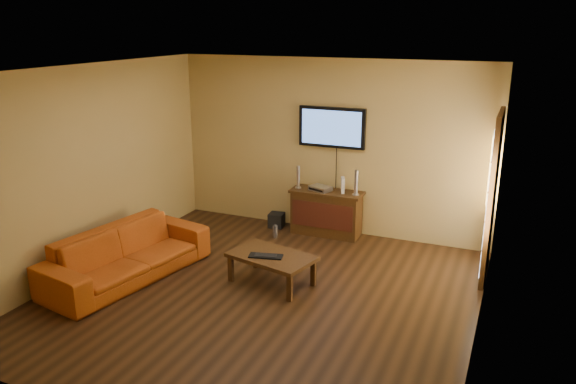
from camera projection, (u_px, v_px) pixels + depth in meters
The scene contains 14 objects.
ground_plane at pixel (261, 295), 6.86m from camera, with size 5.00×5.00×0.00m, color black.
room_walls at pixel (281, 150), 6.92m from camera, with size 5.00×5.00×5.00m.
french_door at pixel (492, 199), 7.13m from camera, with size 0.07×1.02×2.22m.
media_console at pixel (326, 212), 8.75m from camera, with size 1.12×0.43×0.71m.
television at pixel (332, 127), 8.52m from camera, with size 1.05×0.08×0.62m.
coffee_table at pixel (272, 258), 7.09m from camera, with size 1.17×0.85×0.39m.
sofa at pixel (126, 246), 7.22m from camera, with size 2.24×0.65×0.88m, color #A94712.
speaker_left at pixel (298, 178), 8.76m from camera, with size 0.10×0.10×0.36m.
speaker_right at pixel (356, 184), 8.40m from camera, with size 0.11×0.11×0.38m.
av_receiver at pixel (320, 188), 8.66m from camera, with size 0.32×0.23×0.07m, color silver.
game_console at pixel (343, 185), 8.54m from camera, with size 0.05×0.17×0.24m, color white.
subwoofer at pixel (276, 220), 9.12m from camera, with size 0.23×0.23×0.23m, color black.
bottle at pixel (275, 231), 8.65m from camera, with size 0.08×0.08×0.23m.
keyboard at pixel (266, 256), 7.01m from camera, with size 0.45×0.25×0.03m.
Camera 1 is at (2.74, -5.57, 3.21)m, focal length 35.00 mm.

